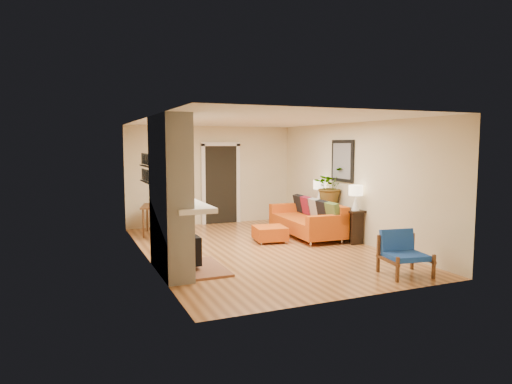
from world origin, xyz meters
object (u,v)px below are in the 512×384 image
Objects in this scene: console_table at (336,212)px; houseplant at (330,186)px; lamp_far at (319,188)px; dining_table at (159,211)px; ottoman at (270,233)px; lamp_near at (356,195)px; sofa at (309,219)px; blue_chair at (402,251)px.

houseplant is at bearing 92.34° from console_table.
console_table is 0.63m from houseplant.
console_table is 0.87m from lamp_far.
dining_table is 2.98× the size of lamp_far.
houseplant is at bearing 3.82° from ottoman.
lamp_near reaches higher than console_table.
dining_table is at bearing 153.82° from sofa.
blue_chair is at bearing -100.86° from houseplant.
ottoman is at bearing 107.21° from blue_chair.
sofa is 0.91m from houseplant.
houseplant reaches higher than lamp_far.
blue_chair is 2.39m from lamp_near.
lamp_far is at bearing 90.00° from lamp_near.
dining_table is 0.87× the size of console_table.
dining_table is at bearing 152.10° from console_table.
lamp_far is (1.59, 0.59, 0.87)m from ottoman.
blue_chair is (0.96, -3.11, 0.19)m from ottoman.
lamp_near is at bearing -89.43° from houseplant.
lamp_near is at bearing -36.44° from dining_table.
lamp_far reaches higher than console_table.
console_table is 3.43× the size of lamp_near.
lamp_far is 0.49m from houseplant.
console_table is at bearing -27.90° from dining_table.
blue_chair is 1.44× the size of lamp_near.
dining_table is at bearing 143.56° from lamp_near.
blue_chair is 3.81m from lamp_far.
lamp_far is (3.65, -1.21, 0.51)m from dining_table.
console_table is (0.47, -0.37, 0.19)m from sofa.
lamp_near is (3.65, -2.70, 0.51)m from dining_table.
ottoman is 0.40× the size of console_table.
console_table is at bearing -87.66° from houseplant.
blue_chair reaches higher than ottoman.
ottoman is 3.26m from blue_chair.
lamp_near is 1.00× the size of lamp_far.
sofa is at bearing -26.18° from dining_table.
houseplant is at bearing 90.57° from lamp_near.
ottoman is at bearing 150.42° from lamp_near.
dining_table reaches higher than ottoman.
lamp_near is 1.01m from houseplant.
houseplant is (-0.01, 0.24, 0.58)m from console_table.
console_table is at bearing 90.00° from lamp_near.
dining_table is 4.57m from lamp_near.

